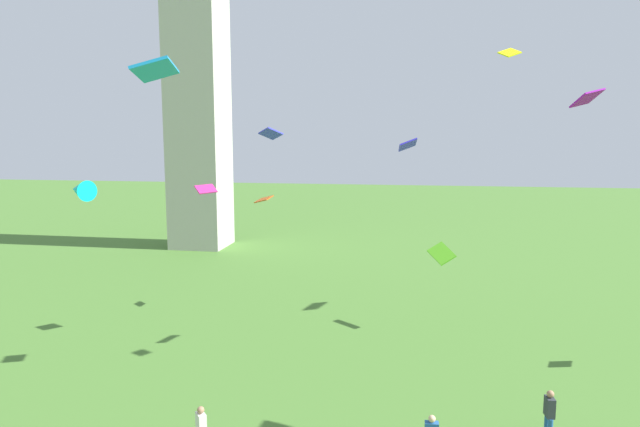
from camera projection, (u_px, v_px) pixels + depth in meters
The scene contains 10 objects.
person_2 at pixel (549, 412), 19.04m from camera, with size 0.31×0.56×1.81m.
kite_flying_0 at pixel (271, 134), 22.55m from camera, with size 1.18×1.15×0.53m.
kite_flying_2 at pixel (441, 253), 29.54m from camera, with size 1.55×1.43×1.07m.
kite_flying_4 at pixel (155, 70), 17.00m from camera, with size 1.50×1.96×0.67m.
kite_flying_5 at pixel (264, 199), 32.42m from camera, with size 1.18×1.10×0.49m.
kite_flying_6 at pixel (587, 98), 29.99m from camera, with size 1.50×1.96×1.01m.
kite_flying_7 at pixel (206, 189), 27.87m from camera, with size 1.15×1.14×0.45m.
kite_flying_8 at pixel (80, 190), 25.74m from camera, with size 1.69×1.54×1.00m.
kite_flying_9 at pixel (408, 145), 25.26m from camera, with size 0.86×1.29×0.67m.
kite_flying_10 at pixel (510, 53), 22.17m from camera, with size 0.99×0.89×0.50m.
Camera 1 is at (3.14, -1.48, 10.48)m, focal length 30.88 mm.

